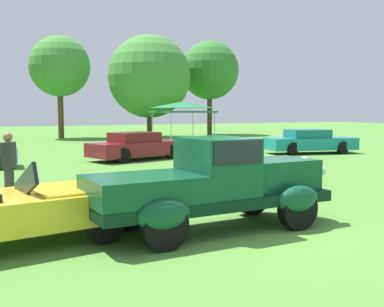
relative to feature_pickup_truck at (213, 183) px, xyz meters
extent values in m
plane|color=#4C8433|center=(0.62, -0.33, -0.87)|extent=(120.00, 120.00, 0.00)
cube|color=black|center=(-0.04, 0.00, -0.31)|extent=(4.59, 1.60, 0.20)
cube|color=#0F472D|center=(1.32, 0.05, 0.07)|extent=(1.72, 1.15, 0.60)
ellipsoid|color=silver|center=(2.18, 0.07, 0.05)|extent=(0.18, 0.53, 0.68)
cube|color=#0F472D|center=(0.08, 0.00, 0.31)|extent=(1.13, 1.41, 1.04)
cube|color=black|center=(0.08, 0.00, 0.61)|extent=(1.04, 1.44, 0.40)
cube|color=#0F472D|center=(-1.32, -0.05, -0.01)|extent=(2.02, 1.47, 0.48)
ellipsoid|color=#0F472D|center=(1.37, 0.77, -0.31)|extent=(0.93, 0.39, 0.52)
ellipsoid|color=#0F472D|center=(1.42, -0.67, -0.31)|extent=(0.93, 0.39, 0.52)
ellipsoid|color=#0F472D|center=(-1.35, 0.68, -0.31)|extent=(0.93, 0.39, 0.52)
ellipsoid|color=#0F472D|center=(-1.30, -0.77, -0.31)|extent=(0.93, 0.39, 0.52)
sphere|color=silver|center=(2.22, 0.52, 0.13)|extent=(0.18, 0.18, 0.18)
sphere|color=silver|center=(2.25, -0.36, 0.13)|extent=(0.18, 0.18, 0.18)
cylinder|color=black|center=(1.37, 0.77, -0.49)|extent=(0.76, 0.24, 0.76)
cylinder|color=black|center=(1.42, -0.67, -0.49)|extent=(0.76, 0.24, 0.76)
cylinder|color=black|center=(-1.35, 0.68, -0.49)|extent=(0.76, 0.24, 0.76)
cylinder|color=black|center=(-1.30, -0.77, -0.49)|extent=(0.76, 0.24, 0.76)
cube|color=yellow|center=(-3.42, 0.63, -0.30)|extent=(4.29, 2.29, 0.52)
cube|color=yellow|center=(-2.23, 0.80, -0.10)|extent=(1.84, 1.67, 0.20)
cube|color=black|center=(-3.16, 0.67, 0.12)|extent=(0.24, 1.24, 0.82)
cube|color=silver|center=(-1.31, 0.93, -0.59)|extent=(0.33, 1.65, 0.12)
cylinder|color=black|center=(-2.24, 1.58, -0.54)|extent=(0.66, 0.20, 0.66)
cylinder|color=black|center=(-2.01, 0.05, -0.54)|extent=(0.66, 0.20, 0.66)
cube|color=maroon|center=(3.13, 12.35, -0.37)|extent=(4.76, 2.87, 0.60)
cube|color=maroon|center=(2.95, 12.30, 0.13)|extent=(2.29, 1.94, 0.44)
cylinder|color=black|center=(4.63, 11.99, -0.55)|extent=(0.64, 0.22, 0.64)
cylinder|color=black|center=(2.06, 11.23, -0.55)|extent=(0.64, 0.22, 0.64)
cube|color=teal|center=(12.04, 11.22, -0.37)|extent=(4.80, 2.66, 0.60)
cube|color=#146A6E|center=(11.87, 11.26, 0.13)|extent=(2.27, 1.86, 0.44)
cylinder|color=black|center=(13.20, 10.16, -0.55)|extent=(0.64, 0.22, 0.64)
cylinder|color=black|center=(10.54, 10.77, -0.55)|extent=(0.64, 0.22, 0.64)
cylinder|color=#383838|center=(-3.11, 4.15, -0.44)|extent=(0.16, 0.16, 0.86)
cylinder|color=#383838|center=(-3.03, 4.33, -0.44)|extent=(0.16, 0.16, 0.86)
cube|color=#2D2D33|center=(-3.07, 4.24, 0.29)|extent=(0.38, 0.46, 0.60)
sphere|color=#936B4C|center=(-3.07, 4.24, 0.71)|extent=(0.22, 0.22, 0.22)
cylinder|color=#B7B7BC|center=(9.51, 19.46, 0.16)|extent=(0.05, 0.05, 2.05)
cylinder|color=#B7B7BC|center=(9.51, 16.66, 0.16)|extent=(0.05, 0.05, 2.05)
cylinder|color=#B7B7BC|center=(6.71, 19.46, 0.16)|extent=(0.05, 0.05, 2.05)
cylinder|color=#B7B7BC|center=(6.71, 16.66, 0.16)|extent=(0.05, 0.05, 2.05)
cube|color=#1E703D|center=(8.11, 18.06, 1.23)|extent=(3.11, 3.11, 0.10)
pyramid|color=#1E703D|center=(8.11, 18.06, 1.65)|extent=(3.05, 3.05, 0.38)
cylinder|color=brown|center=(3.36, 30.12, 1.27)|extent=(0.44, 0.44, 4.29)
sphere|color=#428938|center=(3.36, 30.12, 4.71)|extent=(4.68, 4.68, 4.68)
cylinder|color=#47331E|center=(10.09, 28.33, 0.66)|extent=(0.44, 0.44, 3.06)
sphere|color=#428938|center=(10.09, 28.33, 4.02)|extent=(6.66, 6.66, 6.66)
cylinder|color=#47331E|center=(16.44, 29.76, 1.28)|extent=(0.44, 0.44, 4.30)
sphere|color=#337A2D|center=(16.44, 29.76, 4.86)|extent=(5.18, 5.18, 5.18)
camera|label=1|loc=(-4.19, -7.42, 1.33)|focal=44.12mm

